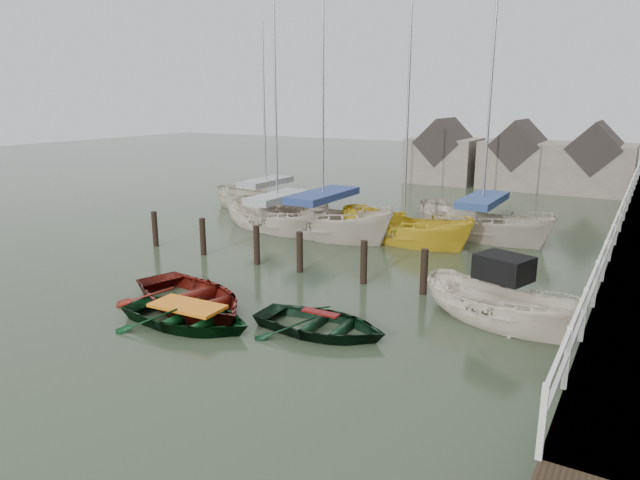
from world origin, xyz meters
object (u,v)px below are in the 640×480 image
Objects in this scene: rowboat_red at (191,308)px; rowboat_green at (189,325)px; motorboat at (498,320)px; sailboat_a at (278,227)px; rowboat_dkgreen at (321,332)px; sailboat_e at (266,208)px; sailboat_d at (481,235)px; sailboat_c at (403,240)px; sailboat_b at (323,232)px.

rowboat_red is 1.19× the size of rowboat_green.
motorboat is 12.85m from sailboat_a.
rowboat_dkgreen is at bearing 146.10° from motorboat.
rowboat_dkgreen is 16.55m from sailboat_e.
sailboat_d is at bearing 36.15° from motorboat.
sailboat_c is (1.32, 11.28, 0.01)m from rowboat_green.
sailboat_b is 6.36m from sailboat_e.
sailboat_d is at bearing -5.68° from rowboat_dkgreen.
sailboat_e is at bearing 87.26° from sailboat_c.
rowboat_red is 0.94× the size of motorboat.
sailboat_b is (-5.34, 9.24, 0.06)m from rowboat_dkgreen.
sailboat_b is 3.52m from sailboat_c.
sailboat_b is at bearing 73.18° from motorboat.
sailboat_a is at bearing 112.86° from sailboat_c.
sailboat_a is 2.24m from sailboat_b.
sailboat_a reaches higher than sailboat_c.
motorboat is 0.38× the size of sailboat_b.
rowboat_dkgreen is 12.34m from sailboat_d.
sailboat_b reaches higher than rowboat_green.
sailboat_c reaches higher than motorboat.
sailboat_a is 8.87m from sailboat_d.
sailboat_c is at bearing 8.19° from rowboat_dkgreen.
rowboat_red is at bearing -160.30° from sailboat_b.
rowboat_green is 0.30× the size of sailboat_b.
motorboat is at bearing -54.80° from rowboat_dkgreen.
rowboat_dkgreen is at bearing -126.25° from sailboat_a.
sailboat_c is (-1.88, 9.93, 0.01)m from rowboat_dkgreen.
sailboat_e is at bearing 55.75° from sailboat_a.
motorboat reaches higher than rowboat_red.
sailboat_a reaches higher than rowboat_green.
motorboat is (3.71, 2.87, 0.09)m from rowboat_dkgreen.
sailboat_b is 1.17× the size of sailboat_e.
rowboat_green is at bearing 110.28° from rowboat_dkgreen.
sailboat_a is (-4.37, 10.38, 0.06)m from rowboat_green.
sailboat_d reaches higher than rowboat_green.
sailboat_e reaches higher than rowboat_green.
sailboat_a reaches higher than rowboat_red.
sailboat_e is (-11.43, 0.26, -0.00)m from sailboat_d.
motorboat reaches higher than rowboat_green.
sailboat_c reaches higher than rowboat_green.
sailboat_c is at bearing 154.41° from sailboat_d.
sailboat_d is at bearing -95.19° from sailboat_e.
motorboat is at bearing -49.31° from rowboat_red.
rowboat_green is 15.85m from sailboat_e.
rowboat_red is 8.37m from motorboat.
rowboat_dkgreen is 0.73× the size of motorboat.
sailboat_e is (-8.87, 2.65, 0.05)m from sailboat_c.
sailboat_c is (-5.59, 7.06, -0.08)m from motorboat.
sailboat_e is at bearing 110.02° from sailboat_d.
rowboat_dkgreen is at bearing -66.72° from rowboat_red.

